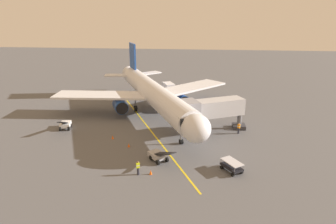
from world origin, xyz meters
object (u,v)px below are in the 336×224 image
at_px(box_truck_portside, 169,89).
at_px(belt_loader_starboard_side, 65,124).
at_px(jet_bridge, 208,109).
at_px(airplane, 153,93).
at_px(belt_loader_near_nose, 158,155).
at_px(safety_cone_nose_left, 113,137).
at_px(safety_cone_wing_port, 129,145).
at_px(safety_cone_nose_right, 151,172).
at_px(baggage_cart_rear_apron, 232,166).
at_px(ground_crew_marshaller, 138,168).
at_px(ground_crew_wing_walker, 239,128).

xyz_separation_m(box_truck_portside, belt_loader_starboard_side, (14.06, 22.94, -0.67)).
bearing_deg(belt_loader_starboard_side, jet_bridge, -177.38).
distance_m(airplane, belt_loader_starboard_side, 15.76).
xyz_separation_m(belt_loader_near_nose, belt_loader_starboard_side, (16.35, -8.84, 0.00)).
height_order(belt_loader_starboard_side, safety_cone_nose_left, belt_loader_starboard_side).
bearing_deg(jet_bridge, safety_cone_wing_port, 31.04).
xyz_separation_m(box_truck_portside, safety_cone_wing_port, (2.34, 28.38, -1.11)).
bearing_deg(belt_loader_near_nose, safety_cone_nose_left, -37.30).
bearing_deg(safety_cone_nose_right, belt_loader_near_nose, -96.60).
height_order(belt_loader_near_nose, baggage_cart_rear_apron, belt_loader_near_nose).
distance_m(belt_loader_starboard_side, safety_cone_wing_port, 12.94).
bearing_deg(safety_cone_nose_left, safety_cone_wing_port, 141.20).
distance_m(ground_crew_marshaller, safety_cone_nose_right, 1.54).
distance_m(jet_bridge, safety_cone_nose_left, 14.78).
height_order(box_truck_portside, belt_loader_starboard_side, box_truck_portside).
bearing_deg(ground_crew_marshaller, baggage_cart_rear_apron, -169.18).
height_order(safety_cone_nose_right, safety_cone_wing_port, same).
distance_m(airplane, safety_cone_wing_port, 14.72).
xyz_separation_m(belt_loader_starboard_side, safety_cone_wing_port, (-11.73, 5.44, -0.44)).
bearing_deg(ground_crew_marshaller, safety_cone_nose_left, -58.04).
xyz_separation_m(airplane, safety_cone_nose_right, (-3.29, 20.96, -3.73)).
relative_size(baggage_cart_rear_apron, safety_cone_nose_right, 5.33).
height_order(ground_crew_marshaller, safety_cone_wing_port, ground_crew_marshaller).
distance_m(ground_crew_marshaller, baggage_cart_rear_apron, 10.74).
distance_m(box_truck_portside, safety_cone_nose_left, 26.52).
bearing_deg(safety_cone_wing_port, ground_crew_wing_walker, -156.70).
bearing_deg(ground_crew_wing_walker, safety_cone_wing_port, 23.30).
distance_m(belt_loader_starboard_side, safety_cone_nose_left, 9.22).
distance_m(airplane, jet_bridge, 12.50).
xyz_separation_m(belt_loader_near_nose, baggage_cart_rear_apron, (-8.77, 1.56, -0.06)).
height_order(airplane, baggage_cart_rear_apron, airplane).
xyz_separation_m(ground_crew_marshaller, box_truck_portside, (0.51, -35.36, 0.50)).
relative_size(ground_crew_marshaller, belt_loader_near_nose, 0.41).
bearing_deg(belt_loader_near_nose, jet_bridge, -121.85).
distance_m(ground_crew_wing_walker, baggage_cart_rear_apron, 11.82).
xyz_separation_m(ground_crew_marshaller, ground_crew_wing_walker, (-12.65, -13.65, 0.00)).
xyz_separation_m(ground_crew_marshaller, safety_cone_nose_left, (5.87, -9.41, -0.61)).
height_order(ground_crew_wing_walker, box_truck_portside, box_truck_portside).
bearing_deg(box_truck_portside, baggage_cart_rear_apron, 108.34).
xyz_separation_m(jet_bridge, safety_cone_nose_right, (6.52, 13.22, -3.49)).
xyz_separation_m(airplane, safety_cone_wing_port, (0.95, 14.21, -3.73)).
bearing_deg(box_truck_portside, airplane, 84.41).
bearing_deg(ground_crew_marshaller, belt_loader_near_nose, -116.46).
height_order(belt_loader_near_nose, safety_cone_nose_right, belt_loader_near_nose).
xyz_separation_m(jet_bridge, safety_cone_wing_port, (10.76, 6.47, -3.49)).
bearing_deg(safety_cone_nose_left, box_truck_portside, -101.67).
relative_size(ground_crew_marshaller, baggage_cart_rear_apron, 0.58).
relative_size(ground_crew_marshaller, ground_crew_wing_walker, 1.00).
bearing_deg(belt_loader_near_nose, belt_loader_starboard_side, -28.39).
xyz_separation_m(belt_loader_near_nose, safety_cone_wing_port, (4.62, -3.40, -0.44)).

